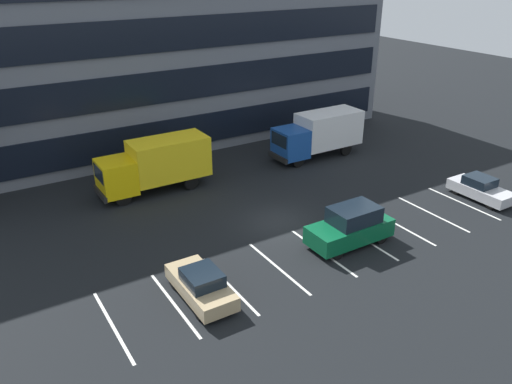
{
  "coord_description": "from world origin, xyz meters",
  "views": [
    {
      "loc": [
        -15.16,
        -21.95,
        14.13
      ],
      "look_at": [
        -0.57,
        1.6,
        1.4
      ],
      "focal_mm": 36.07,
      "sensor_mm": 36.0,
      "label": 1
    }
  ],
  "objects_px": {
    "sedan_tan": "(201,285)",
    "sedan_silver": "(481,189)",
    "box_truck_blue": "(319,133)",
    "suv_forest": "(351,226)",
    "box_truck_yellow_all": "(156,163)"
  },
  "relations": [
    {
      "from": "box_truck_blue",
      "to": "sedan_tan",
      "type": "bearing_deg",
      "value": -143.53
    },
    {
      "from": "sedan_silver",
      "to": "box_truck_blue",
      "type": "bearing_deg",
      "value": 109.0
    },
    {
      "from": "box_truck_yellow_all",
      "to": "sedan_tan",
      "type": "distance_m",
      "value": 12.56
    },
    {
      "from": "suv_forest",
      "to": "sedan_tan",
      "type": "bearing_deg",
      "value": -178.81
    },
    {
      "from": "box_truck_blue",
      "to": "sedan_silver",
      "type": "distance_m",
      "value": 12.29
    },
    {
      "from": "box_truck_blue",
      "to": "sedan_tan",
      "type": "relative_size",
      "value": 1.74
    },
    {
      "from": "sedan_silver",
      "to": "box_truck_yellow_all",
      "type": "bearing_deg",
      "value": 144.61
    },
    {
      "from": "suv_forest",
      "to": "sedan_silver",
      "type": "xyz_separation_m",
      "value": [
        10.82,
        -0.06,
        -0.35
      ]
    },
    {
      "from": "sedan_tan",
      "to": "sedan_silver",
      "type": "distance_m",
      "value": 19.79
    },
    {
      "from": "box_truck_yellow_all",
      "to": "sedan_tan",
      "type": "xyz_separation_m",
      "value": [
        -2.81,
        -12.19,
        -1.21
      ]
    },
    {
      "from": "box_truck_blue",
      "to": "suv_forest",
      "type": "xyz_separation_m",
      "value": [
        -6.84,
        -11.5,
        -0.87
      ]
    },
    {
      "from": "box_truck_yellow_all",
      "to": "box_truck_blue",
      "type": "height_order",
      "value": "box_truck_yellow_all"
    },
    {
      "from": "box_truck_blue",
      "to": "suv_forest",
      "type": "distance_m",
      "value": 13.41
    },
    {
      "from": "suv_forest",
      "to": "box_truck_blue",
      "type": "bearing_deg",
      "value": 59.26
    },
    {
      "from": "box_truck_blue",
      "to": "sedan_silver",
      "type": "height_order",
      "value": "box_truck_blue"
    }
  ]
}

